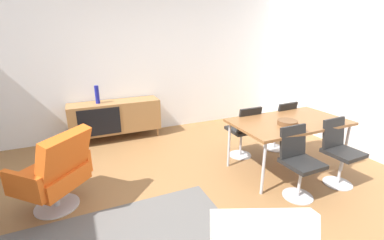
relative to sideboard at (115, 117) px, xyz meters
name	(u,v)px	position (x,y,z in m)	size (l,w,h in m)	color
ground_plane	(183,201)	(0.40, -2.30, -0.44)	(8.32, 8.32, 0.00)	olive
wall_back	(130,61)	(0.40, 0.30, 0.96)	(6.80, 0.12, 2.80)	white
wall_right	(380,68)	(3.60, -2.30, 0.96)	(0.12, 5.60, 2.80)	white
sideboard	(115,117)	(0.00, 0.00, 0.00)	(1.60, 0.45, 0.72)	olive
vase_cobalt	(97,95)	(-0.27, 0.00, 0.44)	(0.07, 0.07, 0.31)	navy
dining_table	(289,124)	(2.07, -2.16, 0.26)	(1.60, 0.90, 0.74)	brown
wooden_bowl_on_table	(287,122)	(1.92, -2.28, 0.33)	(0.26, 0.26, 0.06)	brown
dining_chair_front_right	(339,150)	(2.41, -2.72, 0.03)	(0.42, 0.44, 0.86)	black
dining_chair_back_left	(244,130)	(1.72, -1.60, 0.03)	(0.40, 0.43, 0.86)	black
dining_chair_back_right	(279,124)	(2.42, -1.60, 0.03)	(0.43, 0.45, 0.86)	black
dining_chair_front_left	(299,160)	(1.72, -2.72, 0.03)	(0.41, 0.43, 0.86)	black
lounge_chair_red	(55,171)	(-0.91, -1.85, 0.03)	(0.91, 0.91, 0.95)	#D85919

